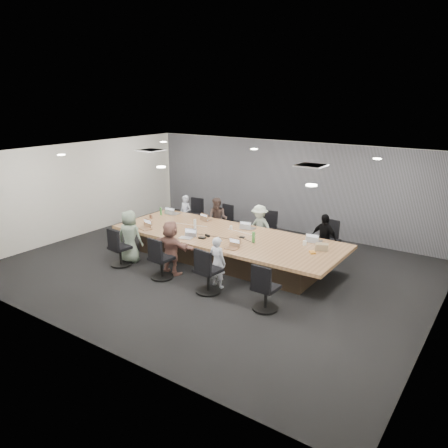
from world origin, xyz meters
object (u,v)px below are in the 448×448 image
Objects in this scene: chair_6 at (208,274)px; bottle_green_right at (253,237)px; chair_3 at (328,244)px; laptop_5 at (186,238)px; bottle_green_left at (161,211)px; laptop_0 at (174,213)px; chair_0 at (193,218)px; person_1 at (218,219)px; stapler at (207,236)px; chair_2 at (265,232)px; conference_table at (226,247)px; chair_4 at (120,251)px; person_0 at (185,214)px; mug_brown at (151,217)px; chair_1 at (224,225)px; laptop_4 at (145,229)px; person_5 at (171,248)px; canvas_bag at (322,247)px; laptop_2 at (249,228)px; person_2 at (259,227)px; person_6 at (217,262)px; laptop_6 at (231,248)px; snack_packet at (312,252)px; chair_7 at (266,291)px; bottle_clear at (195,224)px; laptop_1 at (206,220)px; chair_5 at (162,262)px; person_3 at (324,239)px; laptop_3 at (315,241)px.

chair_6 is 3.33× the size of bottle_green_right.
chair_3 is 0.97× the size of chair_6.
bottle_green_left is at bearing 132.70° from laptop_5.
chair_0 is at bearing -92.07° from laptop_0.
person_1 is 1.98m from stapler.
chair_2 is 2.18m from stapler.
chair_4 is at bearing -140.46° from conference_table.
chair_3 is 3.22× the size of bottle_green_right.
laptop_5 is at bearing -46.75° from person_0.
chair_3 is at bearing 19.35° from mug_brown.
chair_1 is 2.66m from laptop_4.
chair_6 is 2.45× the size of laptop_0.
person_5 reaches higher than person_0.
chair_1 is 3.90m from chair_6.
person_0 is 5.00m from canvas_bag.
chair_2 reaches higher than laptop_2.
person_2 is 2.75m from person_6.
person_6 is 4.10× the size of laptop_6.
chair_0 is at bearing 150.61° from person_1.
chair_6 is 3.10m from person_2.
chair_4 is 2.23× the size of laptop_4.
snack_packet reaches higher than laptop_2.
person_2 is (2.64, 0.55, -0.12)m from laptop_0.
person_5 is 1.35m from person_6.
laptop_4 is (-2.06, -0.80, 0.35)m from conference_table.
chair_3 is at bearing 99.22° from snack_packet.
chair_7 is at bearing -51.99° from bottle_green_right.
chair_6 is at bearing -71.36° from person_1.
chair_7 is 3.59m from bottle_clear.
chair_0 is 2.55× the size of laptop_2.
chair_3 is 0.70× the size of person_0.
laptop_0 is 1.25× the size of laptop_1.
chair_6 is at bearing 137.00° from laptop_1.
laptop_0 is at bearing 131.27° from chair_5.
chair_4 is at bearing -158.88° from snack_packet.
person_3 is at bearing -172.13° from laptop_2.
person_6 is 6.81× the size of snack_packet.
person_1 is 2.56m from bottle_green_right.
person_1 is at bearing -75.19° from person_5.
person_2 is 1.07× the size of person_6.
person_0 is 3.73× the size of laptop_5.
chair_7 is at bearing 175.95° from person_5.
person_0 is at bearing 1.07° from chair_2.
canvas_bag is (1.56, 0.42, -0.05)m from bottle_green_right.
mug_brown is (-1.42, -1.30, 0.15)m from person_1.
mug_brown reaches higher than laptop_2.
person_1 is 3.56× the size of laptop_4.
laptop_0 is at bearing 19.45° from chair_3.
mug_brown is 0.35× the size of canvas_bag.
laptop_3 is at bearing -22.92° from person_1.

